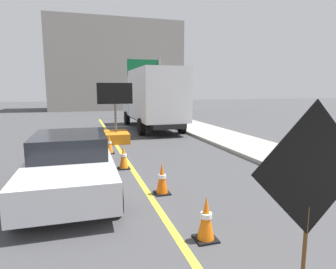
{
  "coord_description": "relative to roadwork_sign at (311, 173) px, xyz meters",
  "views": [
    {
      "loc": [
        -1.45,
        0.46,
        2.45
      ],
      "look_at": [
        0.45,
        6.68,
        1.41
      ],
      "focal_mm": 30.9,
      "sensor_mm": 36.0,
      "label": 1
    }
  ],
  "objects": [
    {
      "name": "lane_center_stripe",
      "position": [
        -1.11,
        2.9,
        -1.47
      ],
      "size": [
        0.14,
        36.0,
        0.01
      ],
      "primitive_type": "cube",
      "color": "yellow",
      "rests_on": "ground"
    },
    {
      "name": "roadwork_sign",
      "position": [
        0.0,
        0.0,
        0.0
      ],
      "size": [
        1.63,
        0.05,
        2.33
      ],
      "color": "#593819",
      "rests_on": "ground"
    },
    {
      "name": "arrow_board_trailer",
      "position": [
        -1.01,
        10.74,
        -0.99
      ],
      "size": [
        1.6,
        1.84,
        2.7
      ],
      "color": "orange",
      "rests_on": "ground"
    },
    {
      "name": "box_truck",
      "position": [
        1.62,
        14.19,
        0.42
      ],
      "size": [
        2.57,
        7.41,
        3.53
      ],
      "color": "black",
      "rests_on": "ground"
    },
    {
      "name": "pickup_car",
      "position": [
        -2.83,
        4.38,
        -0.78
      ],
      "size": [
        2.06,
        4.56,
        1.38
      ],
      "color": "silver",
      "rests_on": "ground"
    },
    {
      "name": "highway_guide_sign",
      "position": [
        3.16,
        21.2,
        1.95
      ],
      "size": [
        2.79,
        0.18,
        5.0
      ],
      "color": "gray",
      "rests_on": "ground"
    },
    {
      "name": "far_building_block",
      "position": [
        1.71,
        33.16,
        3.56
      ],
      "size": [
        15.08,
        6.84,
        10.06
      ],
      "primitive_type": "cube",
      "color": "gray",
      "rests_on": "ground"
    },
    {
      "name": "traffic_cone_near_sign",
      "position": [
        -0.69,
        1.38,
        -1.1
      ],
      "size": [
        0.36,
        0.36,
        0.75
      ],
      "color": "black",
      "rests_on": "ground"
    },
    {
      "name": "traffic_cone_mid_lane",
      "position": [
        -0.8,
        3.62,
        -1.11
      ],
      "size": [
        0.36,
        0.36,
        0.74
      ],
      "color": "black",
      "rests_on": "ground"
    },
    {
      "name": "traffic_cone_far_lane",
      "position": [
        -1.35,
        6.03,
        -1.1
      ],
      "size": [
        0.36,
        0.36,
        0.75
      ],
      "color": "black",
      "rests_on": "ground"
    },
    {
      "name": "traffic_cone_curbside",
      "position": [
        -1.57,
        8.3,
        -1.11
      ],
      "size": [
        0.36,
        0.36,
        0.74
      ],
      "color": "black",
      "rests_on": "ground"
    }
  ]
}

